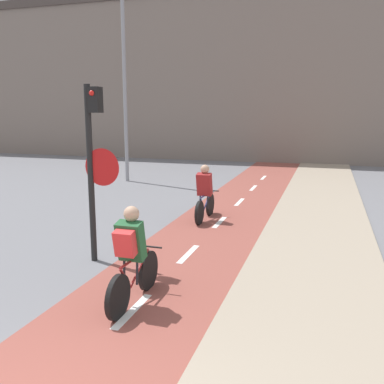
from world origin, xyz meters
TOP-DOWN VIEW (x-y plane):
  - building_row_background at (0.00, 23.38)m, footprint 60.00×5.20m
  - traffic_light_pole at (-1.50, 4.70)m, footprint 0.67×0.25m
  - street_lamp_far at (-5.04, 13.17)m, footprint 0.36×0.36m
  - cyclist_near at (-0.09, 3.22)m, footprint 0.46×1.63m
  - cyclist_far at (-0.43, 8.16)m, footprint 0.46×1.59m

SIDE VIEW (x-z plane):
  - cyclist_far at x=-0.43m, z-range -0.06..1.37m
  - cyclist_near at x=-0.09m, z-range -0.02..1.43m
  - traffic_light_pole at x=-1.50m, z-range 0.38..3.58m
  - street_lamp_far at x=-5.04m, z-range 0.77..8.06m
  - building_row_background at x=0.00m, z-range 0.01..9.29m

